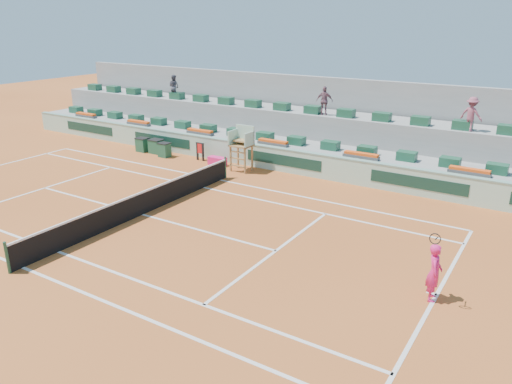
{
  "coord_description": "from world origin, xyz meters",
  "views": [
    {
      "loc": [
        14.22,
        -13.74,
        7.74
      ],
      "look_at": [
        4.0,
        2.5,
        1.0
      ],
      "focal_mm": 35.0,
      "sensor_mm": 36.0,
      "label": 1
    }
  ],
  "objects_px": {
    "drink_cooler_a": "(164,150)",
    "tennis_player": "(434,272)",
    "umpire_chair": "(242,142)",
    "player_bag": "(217,161)"
  },
  "relations": [
    {
      "from": "player_bag",
      "to": "drink_cooler_a",
      "type": "bearing_deg",
      "value": -176.12
    },
    {
      "from": "player_bag",
      "to": "umpire_chair",
      "type": "relative_size",
      "value": 0.43
    },
    {
      "from": "umpire_chair",
      "to": "tennis_player",
      "type": "bearing_deg",
      "value": -33.57
    },
    {
      "from": "umpire_chair",
      "to": "tennis_player",
      "type": "distance_m",
      "value": 14.17
    },
    {
      "from": "drink_cooler_a",
      "to": "player_bag",
      "type": "bearing_deg",
      "value": 3.88
    },
    {
      "from": "umpire_chair",
      "to": "drink_cooler_a",
      "type": "distance_m",
      "value": 5.49
    },
    {
      "from": "player_bag",
      "to": "tennis_player",
      "type": "xyz_separation_m",
      "value": [
        13.52,
        -7.91,
        0.65
      ]
    },
    {
      "from": "drink_cooler_a",
      "to": "tennis_player",
      "type": "bearing_deg",
      "value": -24.07
    },
    {
      "from": "drink_cooler_a",
      "to": "tennis_player",
      "type": "xyz_separation_m",
      "value": [
        17.16,
        -7.67,
        0.45
      ]
    },
    {
      "from": "drink_cooler_a",
      "to": "tennis_player",
      "type": "relative_size",
      "value": 0.37
    }
  ]
}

